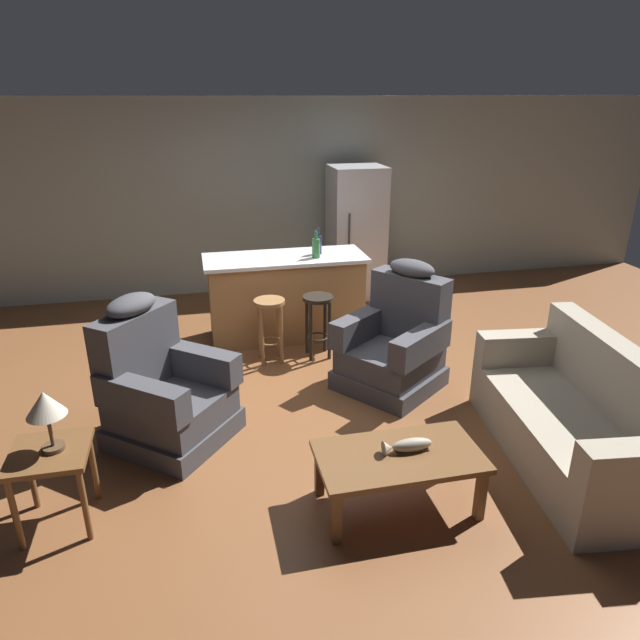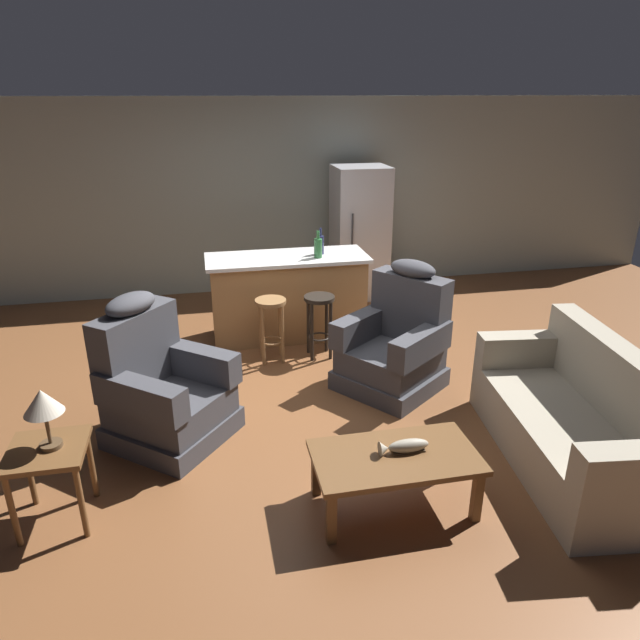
# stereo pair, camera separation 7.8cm
# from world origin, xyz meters

# --- Properties ---
(ground_plane) EXTENTS (12.00, 12.00, 0.00)m
(ground_plane) POSITION_xyz_m (0.00, 0.00, 0.00)
(ground_plane) COLOR brown
(back_wall) EXTENTS (12.00, 0.05, 2.60)m
(back_wall) POSITION_xyz_m (0.00, 3.12, 1.30)
(back_wall) COLOR #939E93
(back_wall) RESTS_ON ground_plane
(coffee_table) EXTENTS (1.10, 0.60, 0.42)m
(coffee_table) POSITION_xyz_m (0.24, -1.74, 0.36)
(coffee_table) COLOR brown
(coffee_table) RESTS_ON ground_plane
(fish_figurine) EXTENTS (0.34, 0.10, 0.10)m
(fish_figurine) POSITION_xyz_m (0.30, -1.72, 0.46)
(fish_figurine) COLOR #4C3823
(fish_figurine) RESTS_ON coffee_table
(couch) EXTENTS (1.07, 1.99, 0.94)m
(couch) POSITION_xyz_m (1.75, -1.53, 0.34)
(couch) COLOR #9E937F
(couch) RESTS_ON ground_plane
(recliner_near_lamp) EXTENTS (1.18, 1.18, 1.20)m
(recliner_near_lamp) POSITION_xyz_m (-1.32, -0.51, 0.42)
(recliner_near_lamp) COLOR #3D3D42
(recliner_near_lamp) RESTS_ON ground_plane
(recliner_near_island) EXTENTS (1.18, 1.18, 1.20)m
(recliner_near_island) POSITION_xyz_m (0.82, -0.06, 0.42)
(recliner_near_island) COLOR #3D3D42
(recliner_near_island) RESTS_ON ground_plane
(end_table) EXTENTS (0.48, 0.48, 0.56)m
(end_table) POSITION_xyz_m (-1.97, -1.41, 0.46)
(end_table) COLOR brown
(end_table) RESTS_ON ground_plane
(table_lamp) EXTENTS (0.24, 0.24, 0.41)m
(table_lamp) POSITION_xyz_m (-1.94, -1.40, 0.87)
(table_lamp) COLOR #4C3823
(table_lamp) RESTS_ON end_table
(kitchen_island) EXTENTS (1.80, 0.70, 0.95)m
(kitchen_island) POSITION_xyz_m (0.00, 1.35, 0.48)
(kitchen_island) COLOR #9E7042
(kitchen_island) RESTS_ON ground_plane
(bar_stool_left) EXTENTS (0.32, 0.32, 0.68)m
(bar_stool_left) POSITION_xyz_m (-0.27, 0.72, 0.47)
(bar_stool_left) COLOR olive
(bar_stool_left) RESTS_ON ground_plane
(bar_stool_right) EXTENTS (0.32, 0.32, 0.68)m
(bar_stool_right) POSITION_xyz_m (0.24, 0.72, 0.47)
(bar_stool_right) COLOR black
(bar_stool_right) RESTS_ON ground_plane
(refrigerator) EXTENTS (0.70, 0.69, 1.76)m
(refrigerator) POSITION_xyz_m (1.17, 2.55, 0.88)
(refrigerator) COLOR #B7B7BC
(refrigerator) RESTS_ON ground_plane
(bottle_tall_green) EXTENTS (0.08, 0.08, 0.29)m
(bottle_tall_green) POSITION_xyz_m (0.39, 1.37, 1.06)
(bottle_tall_green) COLOR #23284C
(bottle_tall_green) RESTS_ON kitchen_island
(bottle_short_amber) EXTENTS (0.09, 0.09, 0.30)m
(bottle_short_amber) POSITION_xyz_m (0.33, 1.23, 1.06)
(bottle_short_amber) COLOR #2D6B38
(bottle_short_amber) RESTS_ON kitchen_island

